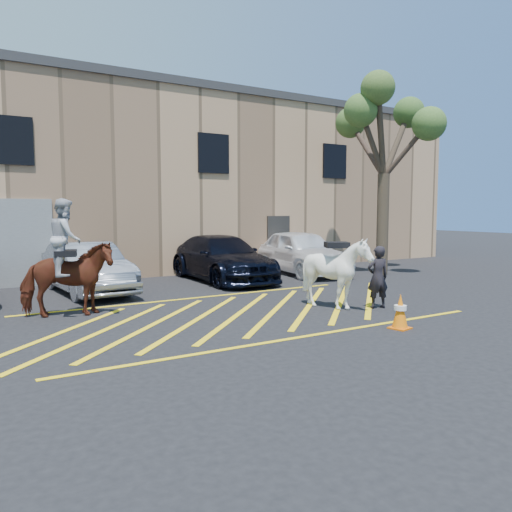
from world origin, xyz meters
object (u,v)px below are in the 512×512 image
handler (378,277)px  car_blue_suv (222,258)px  car_white_suv (301,252)px  tree (385,122)px  traffic_cone (400,311)px  saddled_white (336,273)px  mounted_bay (67,270)px  car_silver_sedan (87,268)px

handler → car_blue_suv: bearing=-66.2°
car_white_suv → tree: size_ratio=0.68×
car_blue_suv → tree: 7.88m
tree → car_white_suv: bearing=144.4°
car_blue_suv → car_white_suv: bearing=1.5°
handler → traffic_cone: (-1.18, -1.83, -0.42)m
saddled_white → traffic_cone: size_ratio=2.88×
handler → traffic_cone: 2.21m
mounted_bay → traffic_cone: size_ratio=3.71×
car_blue_suv → saddled_white: (0.09, -5.95, 0.12)m
car_blue_suv → mounted_bay: (-5.79, -3.47, 0.31)m
car_white_suv → handler: bearing=-103.6°
saddled_white → tree: (5.81, 4.20, 4.79)m
car_silver_sedan → handler: handler is taller
car_silver_sedan → tree: (10.55, -1.39, 4.95)m
traffic_cone → car_white_suv: bearing=66.6°
car_blue_suv → handler: (1.02, -6.44, 0.00)m
traffic_cone → car_silver_sedan: bearing=119.6°
handler → tree: (4.89, 4.69, 4.91)m
car_silver_sedan → tree: bearing=-11.7°
car_white_suv → saddled_white: bearing=-112.3°
car_white_suv → traffic_cone: (-3.59, -8.29, -0.48)m
car_silver_sedan → saddled_white: 7.33m
traffic_cone → saddled_white: bearing=83.7°
traffic_cone → tree: (6.07, 6.51, 5.33)m
car_blue_suv → traffic_cone: 8.28m
car_white_suv → mounted_bay: 9.87m
handler → mounted_bay: 7.43m
traffic_cone → handler: bearing=57.2°
saddled_white → mounted_bay: bearing=157.2°
car_blue_suv → saddled_white: saddled_white is taller
handler → tree: 8.37m
car_white_suv → mounted_bay: bearing=-152.4°
saddled_white → car_blue_suv: bearing=90.9°
mounted_bay → saddled_white: bearing=-22.8°
car_silver_sedan → mounted_bay: 3.33m
car_blue_suv → mounted_bay: mounted_bay is taller
car_blue_suv → handler: handler is taller
car_white_suv → traffic_cone: car_white_suv is taller
car_silver_sedan → traffic_cone: car_silver_sedan is taller
car_blue_suv → handler: size_ratio=3.43×
car_silver_sedan → tree: 11.73m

